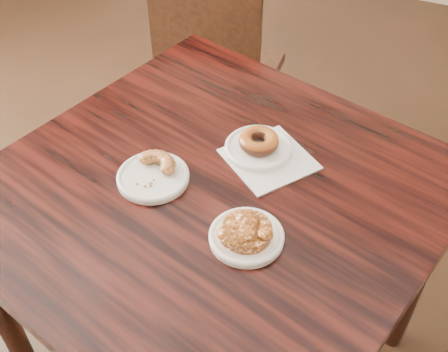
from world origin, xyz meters
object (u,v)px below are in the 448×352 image
at_px(apple_fritter, 247,230).
at_px(glazed_donut, 259,141).
at_px(cafe_table, 215,286).
at_px(cruller_fragment, 152,170).
at_px(chair_far, 223,73).

bearing_deg(apple_fritter, glazed_donut, 105.51).
relative_size(cafe_table, apple_fritter, 6.79).
relative_size(apple_fritter, cruller_fragment, 1.25).
bearing_deg(glazed_donut, chair_far, 119.45).
height_order(glazed_donut, cruller_fragment, glazed_donut).
xyz_separation_m(cafe_table, glazed_donut, (0.05, 0.15, 0.41)).
xyz_separation_m(glazed_donut, cruller_fragment, (-0.18, -0.18, -0.01)).
bearing_deg(cafe_table, cruller_fragment, -151.57).
bearing_deg(chair_far, glazed_donut, 116.57).
xyz_separation_m(cafe_table, apple_fritter, (0.12, -0.11, 0.40)).
height_order(chair_far, apple_fritter, chair_far).
bearing_deg(chair_far, cafe_table, 109.04).
height_order(chair_far, glazed_donut, chair_far).
xyz_separation_m(apple_fritter, cruller_fragment, (-0.26, 0.08, -0.00)).
bearing_deg(apple_fritter, cafe_table, 138.44).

